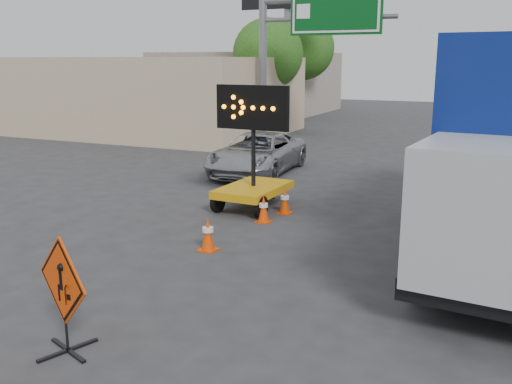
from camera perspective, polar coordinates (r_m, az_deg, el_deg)
The scene contains 12 objects.
ground at distance 8.54m, azimuth -9.47°, elevation -14.18°, with size 100.00×100.00×0.00m, color #2D2D30.
storefront_left_near at distance 32.07m, azimuth -10.30°, elevation 9.52°, with size 14.00×10.00×4.00m, color tan.
storefront_left_far at distance 44.67m, azimuth -0.88°, elevation 10.94°, with size 12.00×10.00×4.40m, color #A8998C.
highway_gantry at distance 25.75m, azimuth 5.01°, elevation 15.69°, with size 6.18×0.38×6.90m.
tree_left_near at distance 30.81m, azimuth 1.21°, elevation 13.61°, with size 3.71×3.71×6.03m.
tree_left_far at distance 38.61m, azimuth 4.73°, elevation 14.11°, with size 4.10×4.10×6.66m.
construction_sign at distance 8.12m, azimuth -18.71°, elevation -9.45°, with size 1.18×0.85×1.65m.
arrow_board at distance 15.14m, azimuth -0.26°, elevation 1.02°, with size 2.06×2.35×3.26m.
pickup_truck at distance 19.91m, azimuth 0.15°, elevation 3.89°, with size 2.32×5.04×1.40m, color #ACB0B4.
cone_a at distance 11.90m, azimuth -4.83°, elevation -4.20°, with size 0.41×0.41×0.72m.
cone_b at distance 13.91m, azimuth 0.76°, elevation -1.69°, with size 0.36×0.36×0.67m.
cone_c at distance 14.70m, azimuth 2.90°, elevation -0.89°, with size 0.36×0.36×0.67m.
Camera 1 is at (4.38, -6.21, 3.89)m, focal length 40.00 mm.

